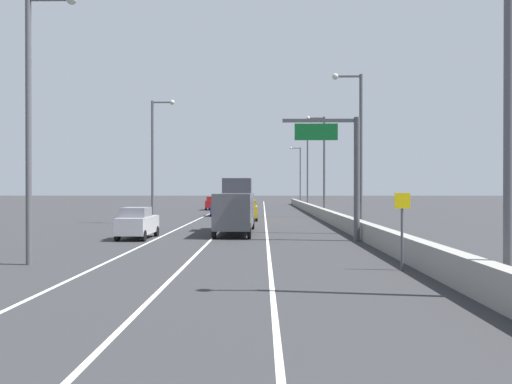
# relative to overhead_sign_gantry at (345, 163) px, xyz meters

# --- Properties ---
(ground_plane) EXTENTS (320.00, 320.00, 0.00)m
(ground_plane) POSITION_rel_overhead_sign_gantry_xyz_m (-6.17, 36.66, -4.73)
(ground_plane) COLOR #2D2D30
(lane_stripe_left) EXTENTS (0.16, 130.00, 0.00)m
(lane_stripe_left) POSITION_rel_overhead_sign_gantry_xyz_m (-11.67, 27.66, -4.73)
(lane_stripe_left) COLOR silver
(lane_stripe_left) RESTS_ON ground_plane
(lane_stripe_center) EXTENTS (0.16, 130.00, 0.00)m
(lane_stripe_center) POSITION_rel_overhead_sign_gantry_xyz_m (-8.17, 27.66, -4.73)
(lane_stripe_center) COLOR silver
(lane_stripe_center) RESTS_ON ground_plane
(lane_stripe_right) EXTENTS (0.16, 130.00, 0.00)m
(lane_stripe_right) POSITION_rel_overhead_sign_gantry_xyz_m (-4.67, 27.66, -4.73)
(lane_stripe_right) COLOR silver
(lane_stripe_right) RESTS_ON ground_plane
(jersey_barrier_right) EXTENTS (0.60, 120.00, 1.10)m
(jersey_barrier_right) POSITION_rel_overhead_sign_gantry_xyz_m (1.34, 12.66, -4.18)
(jersey_barrier_right) COLOR gray
(jersey_barrier_right) RESTS_ON ground_plane
(overhead_sign_gantry) EXTENTS (4.68, 0.36, 7.50)m
(overhead_sign_gantry) POSITION_rel_overhead_sign_gantry_xyz_m (0.00, 0.00, 0.00)
(overhead_sign_gantry) COLOR #47474C
(overhead_sign_gantry) RESTS_ON ground_plane
(speed_advisory_sign) EXTENTS (0.60, 0.11, 3.00)m
(speed_advisory_sign) POSITION_rel_overhead_sign_gantry_xyz_m (0.44, -10.64, -2.96)
(speed_advisory_sign) COLOR #4C4C51
(speed_advisory_sign) RESTS_ON ground_plane
(lamp_post_right_near) EXTENTS (2.14, 0.44, 11.24)m
(lamp_post_right_near) POSITION_rel_overhead_sign_gantry_xyz_m (1.85, -15.48, 1.66)
(lamp_post_right_near) COLOR #4C4C51
(lamp_post_right_near) RESTS_ON ground_plane
(lamp_post_right_second) EXTENTS (2.14, 0.44, 11.24)m
(lamp_post_right_second) POSITION_rel_overhead_sign_gantry_xyz_m (1.67, 4.59, 1.66)
(lamp_post_right_second) COLOR #4C4C51
(lamp_post_right_second) RESTS_ON ground_plane
(lamp_post_right_third) EXTENTS (2.14, 0.44, 11.24)m
(lamp_post_right_third) POSITION_rel_overhead_sign_gantry_xyz_m (1.65, 24.66, 1.66)
(lamp_post_right_third) COLOR #4C4C51
(lamp_post_right_third) RESTS_ON ground_plane
(lamp_post_right_fourth) EXTENTS (2.14, 0.44, 11.24)m
(lamp_post_right_fourth) POSITION_rel_overhead_sign_gantry_xyz_m (1.65, 44.73, 1.66)
(lamp_post_right_fourth) COLOR #4C4C51
(lamp_post_right_fourth) RESTS_ON ground_plane
(lamp_post_right_fifth) EXTENTS (2.14, 0.44, 11.24)m
(lamp_post_right_fifth) POSITION_rel_overhead_sign_gantry_xyz_m (2.11, 64.80, 1.66)
(lamp_post_right_fifth) COLOR #4C4C51
(lamp_post_right_fifth) RESTS_ON ground_plane
(lamp_post_left_near) EXTENTS (2.14, 0.44, 11.24)m
(lamp_post_left_near) POSITION_rel_overhead_sign_gantry_xyz_m (-14.46, -9.48, 1.66)
(lamp_post_left_near) COLOR #4C4C51
(lamp_post_left_near) RESTS_ON ground_plane
(lamp_post_left_mid) EXTENTS (2.14, 0.44, 11.24)m
(lamp_post_left_mid) POSITION_rel_overhead_sign_gantry_xyz_m (-14.74, 14.60, 1.66)
(lamp_post_left_mid) COLOR #4C4C51
(lamp_post_left_mid) RESTS_ON ground_plane
(car_yellow_0) EXTENTS (1.99, 4.33, 2.04)m
(car_yellow_0) POSITION_rel_overhead_sign_gantry_xyz_m (-6.43, 19.16, -3.71)
(car_yellow_0) COLOR gold
(car_yellow_0) RESTS_ON ground_plane
(car_red_1) EXTENTS (1.91, 4.68, 2.02)m
(car_red_1) POSITION_rel_overhead_sign_gantry_xyz_m (-12.43, 43.52, -3.72)
(car_red_1) COLOR red
(car_red_1) RESTS_ON ground_plane
(car_blue_2) EXTENTS (2.01, 4.79, 1.94)m
(car_blue_2) POSITION_rel_overhead_sign_gantry_xyz_m (-9.88, 27.44, -3.76)
(car_blue_2) COLOR #1E389E
(car_blue_2) RESTS_ON ground_plane
(car_silver_3) EXTENTS (1.91, 4.13, 2.00)m
(car_silver_3) POSITION_rel_overhead_sign_gantry_xyz_m (-12.88, 1.12, -3.74)
(car_silver_3) COLOR #B7B7BC
(car_silver_3) RESTS_ON ground_plane
(box_truck) EXTENTS (2.56, 8.82, 3.94)m
(box_truck) POSITION_rel_overhead_sign_gantry_xyz_m (-6.89, 5.10, -2.93)
(box_truck) COLOR #4C4C51
(box_truck) RESTS_ON ground_plane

